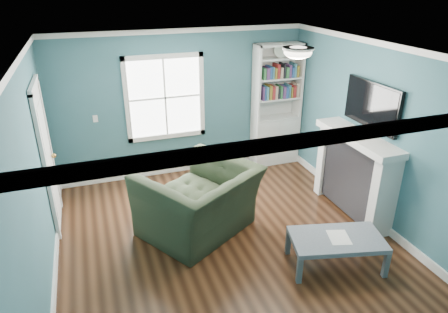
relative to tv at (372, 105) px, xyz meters
name	(u,v)px	position (x,y,z in m)	size (l,w,h in m)	color
floor	(229,245)	(-2.20, -0.20, -1.72)	(5.00, 5.00, 0.00)	black
room_walls	(230,138)	(-2.20, -0.20, -0.14)	(5.00, 5.00, 5.00)	#306067
trim	(230,164)	(-2.20, -0.20, -0.49)	(4.50, 5.00, 2.60)	white
window	(165,98)	(-2.50, 2.29, -0.27)	(1.40, 0.06, 1.50)	white
bookshelf	(276,117)	(-0.43, 2.10, -0.80)	(0.90, 0.35, 2.31)	silver
fireplace	(354,175)	(-0.12, 0.00, -1.09)	(0.44, 1.58, 1.30)	black
tv	(372,105)	(0.00, 0.00, 0.00)	(0.06, 1.10, 0.65)	black
door	(47,156)	(-4.42, 1.20, -0.65)	(0.12, 0.98, 2.17)	silver
ceiling_fixture	(298,52)	(-1.30, -0.10, 0.82)	(0.38, 0.38, 0.15)	white
light_switch	(95,119)	(-3.70, 2.28, -0.52)	(0.08, 0.01, 0.12)	white
recliner	(199,191)	(-2.49, 0.28, -1.07)	(1.49, 0.97, 1.30)	#242C1B
coffee_table	(337,241)	(-1.07, -1.02, -1.36)	(1.25, 0.88, 0.41)	#4B545A
paper_sheet	(339,237)	(-1.05, -1.02, -1.31)	(0.25, 0.31, 0.00)	white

